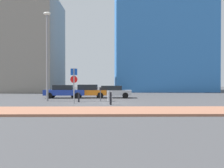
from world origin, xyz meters
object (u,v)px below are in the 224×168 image
object	(u,v)px
parked_car_silver	(112,91)
traffic_bollard_mid	(111,98)
parked_car_blue	(64,91)
traffic_bollard_far	(79,97)
parked_car_orange	(88,91)
parking_meter	(100,92)
street_lamp	(47,50)
parking_sign_post	(74,81)
traffic_bollard_near	(112,96)
traffic_bollard_edge	(108,96)

from	to	relation	value
parked_car_silver	traffic_bollard_mid	size ratio (longest dim) A/B	4.24
parked_car_blue	traffic_bollard_far	world-z (taller)	parked_car_blue
parked_car_orange	parked_car_silver	xyz separation A→B (m)	(2.76, 0.01, -0.04)
parked_car_silver	parking_meter	xyz separation A→B (m)	(-1.21, -4.35, 0.11)
parked_car_blue	street_lamp	bearing A→B (deg)	-102.23
parked_car_silver	traffic_bollard_far	bearing A→B (deg)	-118.74
street_lamp	traffic_bollard_mid	distance (m)	8.30
parked_car_orange	parking_meter	xyz separation A→B (m)	(1.55, -4.35, 0.08)
traffic_bollard_mid	parking_meter	bearing A→B (deg)	104.41
parked_car_blue	traffic_bollard_mid	distance (m)	9.35
traffic_bollard_mid	parking_sign_post	bearing A→B (deg)	162.87
parked_car_silver	traffic_bollard_near	bearing A→B (deg)	-91.65
parking_meter	parked_car_orange	bearing A→B (deg)	109.66
parked_car_silver	traffic_bollard_edge	xyz separation A→B (m)	(-0.45, -4.17, -0.24)
parked_car_orange	street_lamp	distance (m)	6.85
traffic_bollard_near	traffic_bollard_mid	xyz separation A→B (m)	(-0.12, -2.96, 0.02)
parking_sign_post	traffic_bollard_far	xyz separation A→B (m)	(0.22, 1.44, -1.44)
parking_meter	traffic_bollard_far	size ratio (longest dim) A/B	1.51
traffic_bollard_mid	traffic_bollard_edge	size ratio (longest dim) A/B	1.03
traffic_bollard_far	traffic_bollard_edge	bearing A→B (deg)	29.09
parked_car_silver	parking_sign_post	bearing A→B (deg)	-115.10
traffic_bollard_far	traffic_bollard_edge	world-z (taller)	traffic_bollard_edge
parking_meter	traffic_bollard_mid	xyz separation A→B (m)	(0.94, -3.67, -0.34)
parking_sign_post	parking_meter	size ratio (longest dim) A/B	2.28
traffic_bollard_edge	parking_meter	bearing A→B (deg)	-166.60
parking_meter	traffic_bollard_mid	size ratio (longest dim) A/B	1.29
parked_car_blue	street_lamp	xyz separation A→B (m)	(-0.88, -4.07, 4.10)
parked_car_orange	traffic_bollard_edge	world-z (taller)	parked_car_orange
parked_car_orange	traffic_bollard_near	size ratio (longest dim) A/B	4.33
traffic_bollard_near	traffic_bollard_mid	size ratio (longest dim) A/B	0.97
traffic_bollard_far	street_lamp	bearing A→B (deg)	156.21
parking_meter	traffic_bollard_near	bearing A→B (deg)	-33.82
parked_car_orange	traffic_bollard_near	xyz separation A→B (m)	(2.61, -5.06, -0.28)
parking_meter	traffic_bollard_far	world-z (taller)	parking_meter
parking_meter	traffic_bollard_mid	bearing A→B (deg)	-75.59
street_lamp	traffic_bollard_far	bearing A→B (deg)	-23.79
parked_car_orange	traffic_bollard_far	size ratio (longest dim) A/B	4.93
parking_sign_post	traffic_bollard_edge	world-z (taller)	parking_sign_post
street_lamp	traffic_bollard_far	xyz separation A→B (m)	(3.14, -1.39, -4.43)
parked_car_blue	parked_car_orange	xyz separation A→B (m)	(2.60, 0.19, 0.02)
traffic_bollard_far	traffic_bollard_edge	distance (m)	3.03
parking_meter	parking_sign_post	bearing A→B (deg)	-127.71
parked_car_blue	parking_meter	world-z (taller)	parked_car_blue
parked_car_orange	parking_sign_post	xyz separation A→B (m)	(-0.56, -7.08, 1.09)
parked_car_orange	parking_meter	world-z (taller)	parked_car_orange
parking_meter	parked_car_silver	bearing A→B (deg)	74.51
parked_car_silver	parking_meter	distance (m)	4.52
parked_car_silver	parked_car_orange	bearing A→B (deg)	-179.82
traffic_bollard_mid	parked_car_orange	bearing A→B (deg)	107.29
traffic_bollard_mid	traffic_bollard_far	bearing A→B (deg)	139.95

